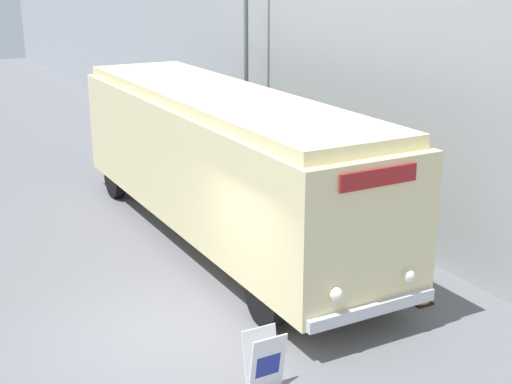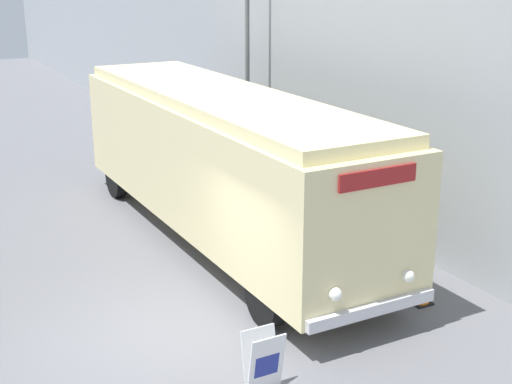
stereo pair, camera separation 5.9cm
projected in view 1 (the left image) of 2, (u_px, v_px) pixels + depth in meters
ground_plane at (158, 338)px, 11.81m from camera, size 80.00×80.00×0.00m
building_wall_right at (224, 24)px, 21.77m from camera, size 0.30×60.00×8.41m
vintage_bus at (220, 157)px, 15.61m from camera, size 2.60×11.07×3.34m
sign_board at (265, 365)px, 10.13m from camera, size 0.54×0.37×1.00m
streetlamp at (246, 15)px, 18.77m from camera, size 0.36×0.36×7.32m
traffic_cone at (421, 291)px, 12.98m from camera, size 0.36×0.36×0.49m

